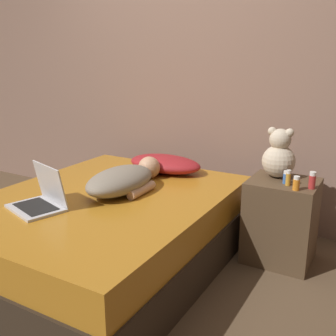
{
  "coord_description": "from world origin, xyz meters",
  "views": [
    {
      "loc": [
        1.56,
        -1.9,
        1.37
      ],
      "look_at": [
        0.35,
        0.23,
        0.68
      ],
      "focal_mm": 42.0,
      "sensor_mm": 36.0,
      "label": 1
    }
  ],
  "objects_px": {
    "person_lying": "(125,179)",
    "bottle_blue": "(286,177)",
    "teddy_bear": "(279,156)",
    "bottle_red": "(312,180)",
    "bottle_amber": "(288,178)",
    "laptop": "(41,199)",
    "pillow": "(165,164)",
    "bottle_orange": "(296,183)"
  },
  "relations": [
    {
      "from": "teddy_bear",
      "to": "bottle_orange",
      "type": "bearing_deg",
      "value": -52.5
    },
    {
      "from": "laptop",
      "to": "bottle_amber",
      "type": "distance_m",
      "value": 1.54
    },
    {
      "from": "person_lying",
      "to": "laptop",
      "type": "bearing_deg",
      "value": -116.28
    },
    {
      "from": "bottle_orange",
      "to": "bottle_blue",
      "type": "height_order",
      "value": "bottle_orange"
    },
    {
      "from": "bottle_orange",
      "to": "bottle_red",
      "type": "xyz_separation_m",
      "value": [
        0.08,
        0.08,
        0.01
      ]
    },
    {
      "from": "bottle_amber",
      "to": "bottle_blue",
      "type": "height_order",
      "value": "bottle_amber"
    },
    {
      "from": "teddy_bear",
      "to": "bottle_orange",
      "type": "relative_size",
      "value": 3.8
    },
    {
      "from": "pillow",
      "to": "person_lying",
      "type": "distance_m",
      "value": 0.53
    },
    {
      "from": "person_lying",
      "to": "laptop",
      "type": "distance_m",
      "value": 0.57
    },
    {
      "from": "laptop",
      "to": "teddy_bear",
      "type": "distance_m",
      "value": 1.57
    },
    {
      "from": "bottle_amber",
      "to": "bottle_blue",
      "type": "relative_size",
      "value": 1.22
    },
    {
      "from": "person_lying",
      "to": "bottle_blue",
      "type": "height_order",
      "value": "same"
    },
    {
      "from": "laptop",
      "to": "person_lying",
      "type": "bearing_deg",
      "value": 81.56
    },
    {
      "from": "pillow",
      "to": "person_lying",
      "type": "relative_size",
      "value": 0.81
    },
    {
      "from": "person_lying",
      "to": "teddy_bear",
      "type": "relative_size",
      "value": 2.17
    },
    {
      "from": "teddy_bear",
      "to": "bottle_red",
      "type": "bearing_deg",
      "value": -30.03
    },
    {
      "from": "pillow",
      "to": "bottle_red",
      "type": "distance_m",
      "value": 1.13
    },
    {
      "from": "pillow",
      "to": "bottle_amber",
      "type": "height_order",
      "value": "bottle_amber"
    },
    {
      "from": "bottle_amber",
      "to": "bottle_orange",
      "type": "bearing_deg",
      "value": -46.15
    },
    {
      "from": "person_lying",
      "to": "laptop",
      "type": "height_order",
      "value": "laptop"
    },
    {
      "from": "bottle_blue",
      "to": "bottle_amber",
      "type": "bearing_deg",
      "value": -58.06
    },
    {
      "from": "teddy_bear",
      "to": "bottle_blue",
      "type": "distance_m",
      "value": 0.18
    },
    {
      "from": "person_lying",
      "to": "bottle_amber",
      "type": "xyz_separation_m",
      "value": [
        0.99,
        0.41,
        0.05
      ]
    },
    {
      "from": "laptop",
      "to": "bottle_red",
      "type": "relative_size",
      "value": 3.55
    },
    {
      "from": "teddy_bear",
      "to": "bottle_blue",
      "type": "xyz_separation_m",
      "value": [
        0.08,
        -0.12,
        -0.11
      ]
    },
    {
      "from": "teddy_bear",
      "to": "bottle_red",
      "type": "relative_size",
      "value": 3.12
    },
    {
      "from": "person_lying",
      "to": "bottle_red",
      "type": "xyz_separation_m",
      "value": [
        1.13,
        0.42,
        0.05
      ]
    },
    {
      "from": "pillow",
      "to": "laptop",
      "type": "bearing_deg",
      "value": -103.76
    },
    {
      "from": "teddy_bear",
      "to": "bottle_amber",
      "type": "xyz_separation_m",
      "value": [
        0.11,
        -0.16,
        -0.1
      ]
    },
    {
      "from": "bottle_orange",
      "to": "bottle_amber",
      "type": "xyz_separation_m",
      "value": [
        -0.07,
        0.07,
        0.01
      ]
    },
    {
      "from": "laptop",
      "to": "bottle_blue",
      "type": "xyz_separation_m",
      "value": [
        1.21,
        0.95,
        0.06
      ]
    },
    {
      "from": "laptop",
      "to": "bottle_amber",
      "type": "xyz_separation_m",
      "value": [
        1.24,
        0.92,
        0.07
      ]
    },
    {
      "from": "bottle_orange",
      "to": "bottle_blue",
      "type": "bearing_deg",
      "value": 130.06
    },
    {
      "from": "person_lying",
      "to": "bottle_blue",
      "type": "distance_m",
      "value": 1.06
    },
    {
      "from": "bottle_blue",
      "to": "bottle_red",
      "type": "height_order",
      "value": "bottle_red"
    },
    {
      "from": "teddy_bear",
      "to": "bottle_amber",
      "type": "height_order",
      "value": "teddy_bear"
    },
    {
      "from": "laptop",
      "to": "bottle_blue",
      "type": "height_order",
      "value": "laptop"
    },
    {
      "from": "pillow",
      "to": "bottle_amber",
      "type": "relative_size",
      "value": 5.82
    },
    {
      "from": "laptop",
      "to": "bottle_amber",
      "type": "bearing_deg",
      "value": 53.92
    },
    {
      "from": "laptop",
      "to": "bottle_red",
      "type": "xyz_separation_m",
      "value": [
        1.38,
        0.93,
        0.07
      ]
    },
    {
      "from": "bottle_orange",
      "to": "bottle_red",
      "type": "height_order",
      "value": "bottle_red"
    },
    {
      "from": "laptop",
      "to": "teddy_bear",
      "type": "bearing_deg",
      "value": 60.93
    }
  ]
}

